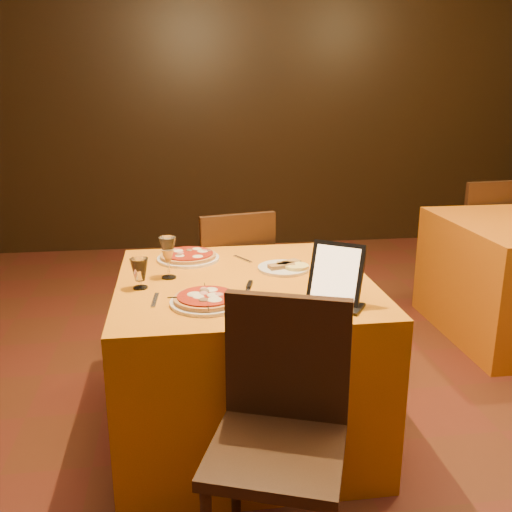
{
  "coord_description": "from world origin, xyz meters",
  "views": [
    {
      "loc": [
        -0.72,
        -2.16,
        1.56
      ],
      "look_at": [
        -0.39,
        0.18,
        0.86
      ],
      "focal_mm": 40.0,
      "sensor_mm": 36.0,
      "label": 1
    }
  ],
  "objects": [
    {
      "name": "main_table",
      "position": [
        -0.44,
        0.2,
        0.38
      ],
      "size": [
        1.1,
        1.1,
        0.75
      ],
      "primitive_type": "cube",
      "color": "orange",
      "rests_on": "floor"
    },
    {
      "name": "pizza_near",
      "position": [
        -0.62,
        -0.08,
        0.77
      ],
      "size": [
        0.29,
        0.29,
        0.03
      ],
      "rotation": [
        0.0,
        0.0,
        0.42
      ],
      "color": "white",
      "rests_on": "main_table"
    },
    {
      "name": "wall_back",
      "position": [
        0.0,
        3.5,
        1.4
      ],
      "size": [
        6.0,
        0.01,
        2.8
      ],
      "primitive_type": "cube",
      "color": "black",
      "rests_on": "floor"
    },
    {
      "name": "chair_main_far",
      "position": [
        -0.44,
        0.98,
        0.46
      ],
      "size": [
        0.45,
        0.45,
        0.91
      ],
      "primitive_type": null,
      "rotation": [
        0.0,
        0.0,
        3.36
      ],
      "color": "#2F230F",
      "rests_on": "floor"
    },
    {
      "name": "pizza_far",
      "position": [
        -0.68,
        0.52,
        0.77
      ],
      "size": [
        0.3,
        0.3,
        0.03
      ],
      "rotation": [
        0.0,
        0.0,
        -0.05
      ],
      "color": "white",
      "rests_on": "main_table"
    },
    {
      "name": "knife",
      "position": [
        -0.45,
        0.01,
        0.75
      ],
      "size": [
        0.07,
        0.21,
        0.01
      ],
      "primitive_type": "cube",
      "rotation": [
        0.0,
        0.0,
        1.31
      ],
      "color": "silver",
      "rests_on": "main_table"
    },
    {
      "name": "fork_near",
      "position": [
        -0.82,
        -0.02,
        0.75
      ],
      "size": [
        0.03,
        0.16,
        0.01
      ],
      "primitive_type": "cube",
      "rotation": [
        0.0,
        0.0,
        1.49
      ],
      "color": "silver",
      "rests_on": "main_table"
    },
    {
      "name": "tablet",
      "position": [
        -0.12,
        -0.14,
        0.87
      ],
      "size": [
        0.23,
        0.2,
        0.24
      ],
      "primitive_type": "cube",
      "rotation": [
        -0.35,
        0.0,
        -0.59
      ],
      "color": "black",
      "rests_on": "main_table"
    },
    {
      "name": "fork_far",
      "position": [
        -0.41,
        0.49,
        0.75
      ],
      "size": [
        0.08,
        0.13,
        0.01
      ],
      "primitive_type": "cube",
      "rotation": [
        0.0,
        0.0,
        2.06
      ],
      "color": "#A3A4A9",
      "rests_on": "main_table"
    },
    {
      "name": "water_glass",
      "position": [
        -0.88,
        0.14,
        0.81
      ],
      "size": [
        0.07,
        0.07,
        0.13
      ],
      "primitive_type": null,
      "rotation": [
        0.0,
        0.0,
        0.06
      ],
      "color": "white",
      "rests_on": "main_table"
    },
    {
      "name": "chair_side_far",
      "position": [
        1.53,
        1.83,
        0.46
      ],
      "size": [
        0.41,
        0.41,
        0.91
      ],
      "primitive_type": null,
      "rotation": [
        0.0,
        0.0,
        3.23
      ],
      "color": "#312310",
      "rests_on": "floor"
    },
    {
      "name": "wine_glass",
      "position": [
        -0.77,
        0.26,
        0.84
      ],
      "size": [
        0.08,
        0.08,
        0.19
      ],
      "primitive_type": null,
      "rotation": [
        0.0,
        0.0,
        -0.0
      ],
      "color": "#F4CC8A",
      "rests_on": "main_table"
    },
    {
      "name": "cutlet_dish",
      "position": [
        -0.24,
        0.31,
        0.76
      ],
      "size": [
        0.24,
        0.24,
        0.03
      ],
      "rotation": [
        0.0,
        0.0,
        -0.01
      ],
      "color": "white",
      "rests_on": "main_table"
    },
    {
      "name": "floor",
      "position": [
        0.0,
        0.0,
        -0.01
      ],
      "size": [
        6.0,
        7.0,
        0.01
      ],
      "primitive_type": "cube",
      "color": "#5E2D19",
      "rests_on": "ground"
    },
    {
      "name": "chair_main_near",
      "position": [
        -0.44,
        -0.63,
        0.46
      ],
      "size": [
        0.59,
        0.59,
        0.91
      ],
      "primitive_type": null,
      "rotation": [
        0.0,
        0.0,
        -0.35
      ],
      "color": "black",
      "rests_on": "floor"
    }
  ]
}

